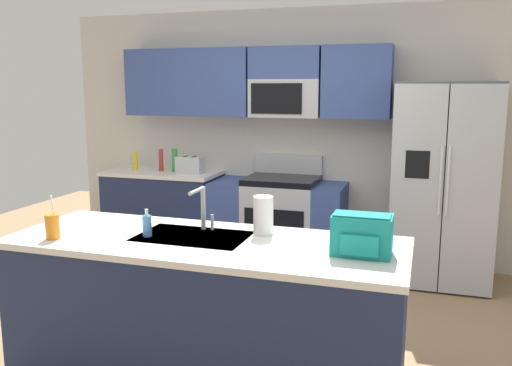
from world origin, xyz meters
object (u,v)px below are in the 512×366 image
Objects in this scene: refrigerator at (442,184)px; range_oven at (278,220)px; toaster at (190,165)px; pepper_mill at (161,160)px; bottle_green at (175,160)px; soap_dispenser at (147,225)px; paper_towel_roll at (263,215)px; bottle_yellow at (135,161)px; drink_cup_orange at (53,226)px; backpack at (362,234)px; sink_faucet at (202,205)px.

range_oven is at bearing 177.39° from refrigerator.
toaster is 1.18× the size of pepper_mill.
bottle_green is (0.16, 0.01, 0.01)m from pepper_mill.
pepper_mill is (-0.37, 0.05, 0.03)m from toaster.
soap_dispenser is (0.98, -2.38, -0.06)m from bottle_green.
refrigerator is at bearing -2.61° from range_oven.
bottle_green reaches higher than pepper_mill.
range_oven is at bearing 102.79° from paper_towel_roll.
range_oven is 0.74× the size of refrigerator.
refrigerator reaches higher than bottle_yellow.
bottle_yellow reaches higher than soap_dispenser.
paper_towel_roll reaches higher than range_oven.
bottle_green is at bearing 100.16° from drink_cup_orange.
toaster is at bearing -176.86° from range_oven.
bottle_yellow is 2.75m from soap_dispenser.
toaster is at bearing 179.56° from refrigerator.
toaster is (-2.54, 0.02, 0.07)m from refrigerator.
bottle_yellow is at bearing 121.63° from soap_dispenser.
refrigerator reaches higher than bottle_green.
drink_cup_orange is (0.63, -2.59, -0.04)m from pepper_mill.
drink_cup_orange is (0.92, -2.56, -0.02)m from bottle_yellow.
refrigerator reaches higher than toaster.
bottle_green reaches higher than range_oven.
paper_towel_roll is (2.10, -2.08, 0.02)m from bottle_yellow.
paper_towel_roll reaches higher than soap_dispenser.
paper_towel_roll reaches higher than pepper_mill.
soap_dispenser is (1.14, -2.37, -0.05)m from pepper_mill.
paper_towel_roll is at bearing -44.63° from bottle_yellow.
bottle_yellow is (-0.67, 0.02, 0.01)m from toaster.
bottle_yellow is at bearing 179.36° from refrigerator.
refrigerator reaches higher than soap_dispenser.
range_oven is 5.05× the size of drink_cup_orange.
pepper_mill is at bearing -179.89° from range_oven.
backpack is (2.73, -2.31, 0.02)m from bottle_yellow.
pepper_mill is 0.74× the size of backpack.
bottle_yellow is at bearing 129.04° from sink_faucet.
refrigerator is 7.71× the size of paper_towel_roll.
backpack is at bearing -45.96° from bottle_green.
toaster is 0.37m from pepper_mill.
bottle_green is (-0.21, 0.06, 0.03)m from toaster.
soap_dispenser is at bearing -94.42° from range_oven.
bottle_yellow is 0.71× the size of sink_faucet.
bottle_green is 0.88× the size of sink_faucet.
refrigerator is 2.75m from bottle_green.
sink_faucet is 0.88× the size of backpack.
backpack is (1.81, 0.25, 0.04)m from drink_cup_orange.
sink_faucet is (1.25, -2.15, 0.04)m from bottle_green.
pepper_mill is 0.96× the size of bottle_green.
pepper_mill is 2.63m from soap_dispenser.
soap_dispenser is 1.29m from backpack.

